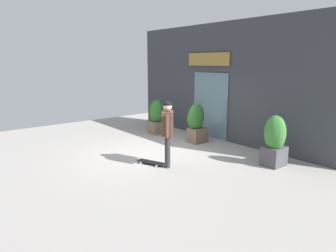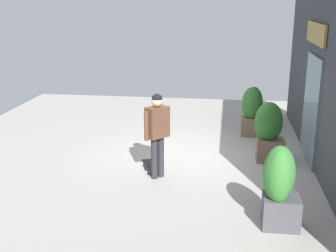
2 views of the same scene
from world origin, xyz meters
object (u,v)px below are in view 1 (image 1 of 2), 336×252
planter_box_left (196,122)px  planter_box_right (157,116)px  skateboard (151,162)px  skateboarder (168,127)px  planter_box_mid (275,139)px

planter_box_left → planter_box_right: (-1.82, -0.27, -0.01)m
planter_box_left → skateboard: bearing=-70.9°
skateboarder → planter_box_mid: 2.76m
skateboard → planter_box_mid: planter_box_mid is taller
skateboarder → planter_box_right: bearing=-79.7°
planter_box_right → planter_box_mid: size_ratio=0.96×
planter_box_right → planter_box_left: bearing=8.3°
skateboarder → skateboard: size_ratio=2.14×
skateboarder → planter_box_left: size_ratio=1.29×
skateboard → planter_box_left: (-0.86, 2.48, 0.63)m
skateboarder → planter_box_left: 2.60m
planter_box_left → planter_box_mid: bearing=-1.6°
skateboarder → planter_box_mid: bearing=-175.3°
skateboard → planter_box_left: 2.70m
skateboard → planter_box_left: planter_box_left is taller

